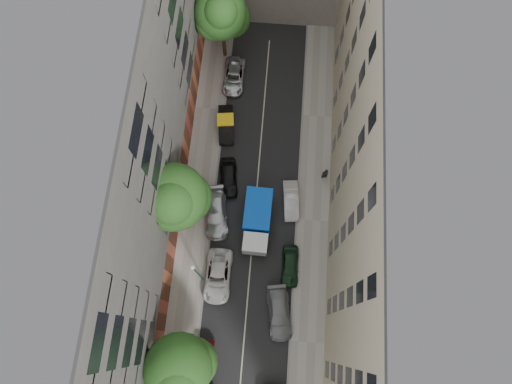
# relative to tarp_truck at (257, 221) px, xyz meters

# --- Properties ---
(ground) EXTENTS (120.00, 120.00, 0.00)m
(ground) POSITION_rel_tarp_truck_xyz_m (-0.31, 0.84, -1.51)
(ground) COLOR #4C4C49
(ground) RESTS_ON ground
(road_surface) EXTENTS (8.00, 44.00, 0.02)m
(road_surface) POSITION_rel_tarp_truck_xyz_m (-0.31, 0.84, -1.50)
(road_surface) COLOR black
(road_surface) RESTS_ON ground
(sidewalk_left) EXTENTS (3.00, 44.00, 0.15)m
(sidewalk_left) POSITION_rel_tarp_truck_xyz_m (-5.81, 0.84, -1.43)
(sidewalk_left) COLOR gray
(sidewalk_left) RESTS_ON ground
(sidewalk_right) EXTENTS (3.00, 44.00, 0.15)m
(sidewalk_right) POSITION_rel_tarp_truck_xyz_m (5.19, 0.84, -1.43)
(sidewalk_right) COLOR gray
(sidewalk_right) RESTS_ON ground
(building_left) EXTENTS (8.00, 44.00, 20.00)m
(building_left) POSITION_rel_tarp_truck_xyz_m (-11.31, 0.84, 8.49)
(building_left) COLOR #4E4B49
(building_left) RESTS_ON ground
(building_right) EXTENTS (8.00, 44.00, 20.00)m
(building_right) POSITION_rel_tarp_truck_xyz_m (10.69, 0.84, 8.49)
(building_right) COLOR tan
(building_right) RESTS_ON ground
(tarp_truck) EXTENTS (2.50, 5.96, 2.73)m
(tarp_truck) POSITION_rel_tarp_truck_xyz_m (0.00, 0.00, 0.00)
(tarp_truck) COLOR black
(tarp_truck) RESTS_ON ground
(car_left_1) EXTENTS (1.63, 4.00, 1.29)m
(car_left_1) POSITION_rel_tarp_truck_xyz_m (-3.59, -12.56, -0.86)
(car_left_1) COLOR #4F0F18
(car_left_1) RESTS_ON ground
(car_left_2) EXTENTS (2.31, 5.01, 1.39)m
(car_left_2) POSITION_rel_tarp_truck_xyz_m (-3.11, -5.19, -0.81)
(car_left_2) COLOR silver
(car_left_2) RESTS_ON ground
(car_left_3) EXTENTS (2.92, 5.43, 1.50)m
(car_left_3) POSITION_rel_tarp_truck_xyz_m (-3.91, 0.60, -0.76)
(car_left_3) COLOR #B9BABE
(car_left_3) RESTS_ON ground
(car_left_4) EXTENTS (2.19, 4.30, 1.40)m
(car_left_4) POSITION_rel_tarp_truck_xyz_m (-3.11, 4.24, -0.81)
(car_left_4) COLOR black
(car_left_4) RESTS_ON ground
(car_left_5) EXTENTS (1.98, 4.35, 1.38)m
(car_left_5) POSITION_rel_tarp_truck_xyz_m (-3.91, 9.84, -0.81)
(car_left_5) COLOR black
(car_left_5) RESTS_ON ground
(car_left_6) EXTENTS (2.14, 4.61, 1.28)m
(car_left_6) POSITION_rel_tarp_truck_xyz_m (-3.65, 15.44, -0.87)
(car_left_6) COLOR #BABABF
(car_left_6) RESTS_ON ground
(car_right_1) EXTENTS (2.75, 5.08, 1.40)m
(car_right_1) POSITION_rel_tarp_truck_xyz_m (2.57, -7.96, -0.81)
(car_right_1) COLOR slate
(car_right_1) RESTS_ON ground
(car_right_2) EXTENTS (1.63, 3.92, 1.33)m
(car_right_2) POSITION_rel_tarp_truck_xyz_m (3.29, -3.76, -0.84)
(car_right_2) COLOR black
(car_right_2) RESTS_ON ground
(car_right_3) EXTENTS (1.79, 4.06, 1.30)m
(car_right_3) POSITION_rel_tarp_truck_xyz_m (3.03, 2.44, -0.86)
(car_right_3) COLOR silver
(car_right_3) RESTS_ON ground
(tree_near) EXTENTS (5.48, 5.24, 7.87)m
(tree_near) POSITION_rel_tarp_truck_xyz_m (-4.82, -12.91, 3.72)
(tree_near) COLOR #382619
(tree_near) RESTS_ON sidewalk_left
(tree_mid) EXTENTS (5.78, 5.57, 10.21)m
(tree_mid) POSITION_rel_tarp_truck_xyz_m (-6.62, -0.19, 5.56)
(tree_mid) COLOR #382619
(tree_mid) RESTS_ON sidewalk_left
(tree_far) EXTENTS (5.23, 4.95, 9.24)m
(tree_far) POSITION_rel_tarp_truck_xyz_m (-4.82, 18.24, 4.92)
(tree_far) COLOR #382619
(tree_far) RESTS_ON sidewalk_left
(lamp_post) EXTENTS (0.36, 0.36, 7.18)m
(lamp_post) POSITION_rel_tarp_truck_xyz_m (-4.51, -5.51, 3.00)
(lamp_post) COLOR #18542C
(lamp_post) RESTS_ON sidewalk_left
(pedestrian) EXTENTS (0.81, 0.66, 1.91)m
(pedestrian) POSITION_rel_tarp_truck_xyz_m (6.09, 5.23, -0.40)
(pedestrian) COLOR black
(pedestrian) RESTS_ON sidewalk_right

